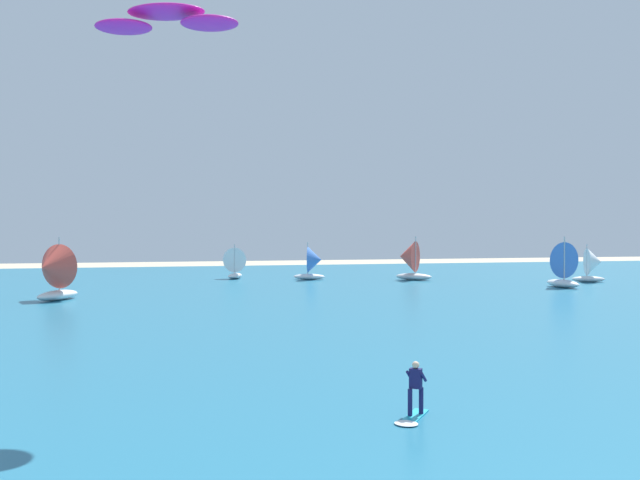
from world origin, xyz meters
TOP-DOWN VIEW (x-y plane):
  - ocean at (0.00, 49.40)m, footprint 160.00×90.00m
  - kitesurfer at (3.49, 14.65)m, footprint 1.64×1.90m
  - kite at (-3.77, 19.92)m, footprint 5.44×3.35m
  - sailboat_mid_right at (39.27, 56.64)m, footprint 3.55×3.15m
  - sailboat_near_shore at (11.28, 66.08)m, footprint 3.65×3.20m
  - sailboat_far_right at (3.19, 69.95)m, footprint 3.10×3.47m
  - sailboat_far_left at (21.37, 63.49)m, footprint 4.29×4.08m
  - sailboat_outermost at (32.51, 52.41)m, footprint 3.68×4.27m
  - sailboat_trailing at (-12.90, 50.20)m, footprint 4.08×4.47m

SIDE VIEW (x-z plane):
  - ocean at x=0.00m, z-range 0.00..0.10m
  - kitesurfer at x=3.49m, z-range -0.13..1.54m
  - sailboat_far_right at x=3.19m, z-range -0.06..3.83m
  - sailboat_mid_right at x=39.27m, z-range -0.07..3.92m
  - sailboat_near_shore at x=11.28m, z-range -0.07..4.03m
  - sailboat_far_left at x=21.37m, z-range -0.10..4.68m
  - sailboat_outermost at x=32.51m, z-range -0.10..4.77m
  - sailboat_trailing at x=-12.90m, z-range -0.11..4.86m
  - kite at x=-3.77m, z-range 12.72..13.51m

